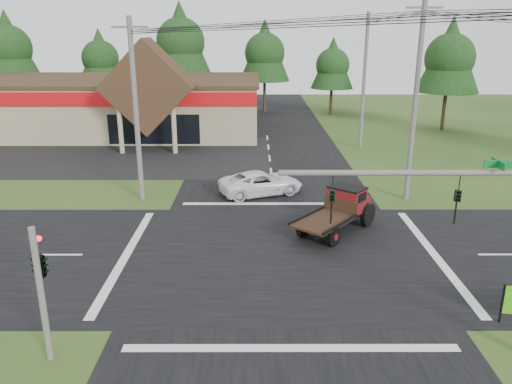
{
  "coord_description": "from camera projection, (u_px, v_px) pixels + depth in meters",
  "views": [
    {
      "loc": [
        -1.13,
        -20.64,
        9.71
      ],
      "look_at": [
        -1.11,
        2.53,
        2.2
      ],
      "focal_mm": 35.0,
      "sensor_mm": 36.0,
      "label": 1
    }
  ],
  "objects": [
    {
      "name": "traffic_signal_corner",
      "position": [
        38.0,
        253.0,
        14.57
      ],
      "size": [
        0.53,
        2.48,
        4.4
      ],
      "color": "#595651",
      "rests_on": "ground"
    },
    {
      "name": "cvs_building",
      "position": [
        110.0,
        103.0,
        49.88
      ],
      "size": [
        30.4,
        18.2,
        9.19
      ],
      "color": "#9C8B6A",
      "rests_on": "ground"
    },
    {
      "name": "tree_row_c",
      "position": [
        180.0,
        39.0,
        58.93
      ],
      "size": [
        7.28,
        7.28,
        13.13
      ],
      "color": "#332316",
      "rests_on": "ground"
    },
    {
      "name": "traffic_signal_mast",
      "position": [
        500.0,
        226.0,
        14.14
      ],
      "size": [
        8.12,
        0.24,
        7.0
      ],
      "color": "#595651",
      "rests_on": "ground"
    },
    {
      "name": "antique_flatbed_truck",
      "position": [
        336.0,
        212.0,
        24.89
      ],
      "size": [
        4.91,
        5.32,
        2.2
      ],
      "primitive_type": null,
      "rotation": [
        0.0,
        0.0,
        -0.7
      ],
      "color": "#4F0B11",
      "rests_on": "ground"
    },
    {
      "name": "tree_row_b",
      "position": [
        100.0,
        57.0,
        60.49
      ],
      "size": [
        5.6,
        5.6,
        10.1
      ],
      "color": "#332316",
      "rests_on": "ground"
    },
    {
      "name": "road_ew",
      "position": [
        280.0,
        255.0,
        22.62
      ],
      "size": [
        120.0,
        12.0,
        0.02
      ],
      "primitive_type": "cube",
      "color": "black",
      "rests_on": "ground"
    },
    {
      "name": "tree_row_d",
      "position": [
        265.0,
        51.0,
        60.31
      ],
      "size": [
        6.16,
        6.16,
        11.11
      ],
      "color": "#332316",
      "rests_on": "ground"
    },
    {
      "name": "parking_apron",
      "position": [
        98.0,
        155.0,
        40.68
      ],
      "size": [
        28.0,
        14.0,
        0.02
      ],
      "primitive_type": "cube",
      "color": "black",
      "rests_on": "ground"
    },
    {
      "name": "road_ns",
      "position": [
        280.0,
        255.0,
        22.63
      ],
      "size": [
        12.0,
        120.0,
        0.02
      ],
      "primitive_type": "cube",
      "color": "black",
      "rests_on": "ground"
    },
    {
      "name": "tree_side_ne",
      "position": [
        450.0,
        56.0,
        48.92
      ],
      "size": [
        6.16,
        6.16,
        11.11
      ],
      "color": "#332316",
      "rests_on": "ground"
    },
    {
      "name": "tree_row_a",
      "position": [
        8.0,
        46.0,
        58.16
      ],
      "size": [
        6.72,
        6.72,
        12.12
      ],
      "color": "#332316",
      "rests_on": "ground"
    },
    {
      "name": "ground",
      "position": [
        280.0,
        255.0,
        22.63
      ],
      "size": [
        120.0,
        120.0,
        0.0
      ],
      "primitive_type": "plane",
      "color": "#27491A",
      "rests_on": "ground"
    },
    {
      "name": "white_pickup",
      "position": [
        261.0,
        183.0,
        30.91
      ],
      "size": [
        5.69,
        4.13,
        1.44
      ],
      "primitive_type": "imported",
      "rotation": [
        0.0,
        0.0,
        1.95
      ],
      "color": "white",
      "rests_on": "ground"
    },
    {
      "name": "tree_row_e",
      "position": [
        333.0,
        63.0,
        58.83
      ],
      "size": [
        5.04,
        5.04,
        9.09
      ],
      "color": "#332316",
      "rests_on": "ground"
    },
    {
      "name": "utility_pole_ne",
      "position": [
        415.0,
        101.0,
        28.43
      ],
      "size": [
        2.0,
        0.3,
        11.5
      ],
      "color": "#595651",
      "rests_on": "ground"
    },
    {
      "name": "utility_pole_n",
      "position": [
        364.0,
        80.0,
        41.8
      ],
      "size": [
        2.0,
        0.3,
        11.2
      ],
      "color": "#595651",
      "rests_on": "ground"
    },
    {
      "name": "utility_pole_nw",
      "position": [
        136.0,
        110.0,
        28.57
      ],
      "size": [
        2.0,
        0.3,
        10.5
      ],
      "color": "#595651",
      "rests_on": "ground"
    }
  ]
}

